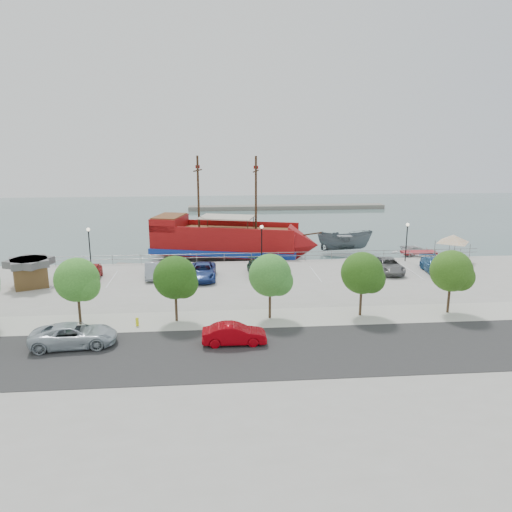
{
  "coord_description": "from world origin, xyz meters",
  "views": [
    {
      "loc": [
        -5.15,
        -45.45,
        13.41
      ],
      "look_at": [
        -1.0,
        2.0,
        2.0
      ],
      "focal_mm": 35.0,
      "sensor_mm": 36.0,
      "label": 1
    }
  ],
  "objects": [
    {
      "name": "street_sedan",
      "position": [
        -3.9,
        -14.58,
        0.7
      ],
      "size": [
        4.26,
        1.5,
        1.4
      ],
      "primitive_type": "imported",
      "rotation": [
        0.0,
        0.0,
        1.57
      ],
      "color": "#A1030C",
      "rests_on": "street"
    },
    {
      "name": "lamp_post_right",
      "position": [
        16.0,
        6.5,
        2.94
      ],
      "size": [
        0.36,
        0.36,
        4.28
      ],
      "color": "black",
      "rests_on": "land_slab"
    },
    {
      "name": "fire_hydrant",
      "position": [
        -10.78,
        -10.8,
        0.37
      ],
      "size": [
        0.24,
        0.24,
        0.68
      ],
      "rotation": [
        0.0,
        0.0,
        -0.32
      ],
      "color": "yellow",
      "rests_on": "sidewalk"
    },
    {
      "name": "street_van",
      "position": [
        -14.38,
        -13.99,
        0.76
      ],
      "size": [
        5.67,
        2.97,
        1.52
      ],
      "primitive_type": "imported",
      "rotation": [
        0.0,
        0.0,
        1.65
      ],
      "color": "#AEBAC1",
      "rests_on": "street"
    },
    {
      "name": "seawall_railing",
      "position": [
        0.0,
        7.8,
        0.53
      ],
      "size": [
        50.0,
        0.06,
        1.0
      ],
      "color": "gray",
      "rests_on": "land_slab"
    },
    {
      "name": "parked_car_a",
      "position": [
        -16.92,
        2.15,
        0.72
      ],
      "size": [
        1.98,
        4.31,
        1.43
      ],
      "primitive_type": "imported",
      "rotation": [
        0.0,
        0.0,
        0.07
      ],
      "color": "#AA1918",
      "rests_on": "land_slab"
    },
    {
      "name": "tree_d",
      "position": [
        -0.85,
        -10.07,
        3.3
      ],
      "size": [
        3.3,
        3.2,
        5.0
      ],
      "color": "#473321",
      "rests_on": "sidewalk"
    },
    {
      "name": "tree_f",
      "position": [
        13.15,
        -10.07,
        3.3
      ],
      "size": [
        3.3,
        3.2,
        5.0
      ],
      "color": "#473321",
      "rests_on": "sidewalk"
    },
    {
      "name": "parked_car_c",
      "position": [
        -6.22,
        1.33,
        0.75
      ],
      "size": [
        2.57,
        5.41,
        1.49
      ],
      "primitive_type": "imported",
      "rotation": [
        0.0,
        0.0,
        -0.02
      ],
      "color": "navy",
      "rests_on": "land_slab"
    },
    {
      "name": "tree_c",
      "position": [
        -7.85,
        -10.07,
        3.3
      ],
      "size": [
        3.3,
        3.2,
        5.0
      ],
      "color": "#473321",
      "rests_on": "sidewalk"
    },
    {
      "name": "canopy_tent",
      "position": [
        20.96,
        5.84,
        3.01
      ],
      "size": [
        4.78,
        4.78,
        3.47
      ],
      "rotation": [
        0.0,
        0.0,
        0.16
      ],
      "color": "slate",
      "rests_on": "land_slab"
    },
    {
      "name": "lamp_post_mid",
      "position": [
        0.0,
        6.5,
        2.94
      ],
      "size": [
        0.36,
        0.36,
        4.28
      ],
      "color": "black",
      "rests_on": "land_slab"
    },
    {
      "name": "sidewalk",
      "position": [
        0.0,
        -10.0,
        0.01
      ],
      "size": [
        100.0,
        4.0,
        0.05
      ],
      "primitive_type": "cube",
      "color": "beige",
      "rests_on": "land_slab"
    },
    {
      "name": "dock_east",
      "position": [
        16.03,
        9.2,
        -0.8
      ],
      "size": [
        7.27,
        3.53,
        0.4
      ],
      "primitive_type": "cube",
      "rotation": [
        0.0,
        0.0,
        -0.23
      ],
      "color": "slate",
      "rests_on": "ground"
    },
    {
      "name": "parked_car_b",
      "position": [
        -11.1,
        2.25,
        0.71
      ],
      "size": [
        1.97,
        4.46,
        1.43
      ],
      "primitive_type": "imported",
      "rotation": [
        0.0,
        0.0,
        0.11
      ],
      "color": "#8E95A1",
      "rests_on": "land_slab"
    },
    {
      "name": "land_slab",
      "position": [
        0.0,
        -21.0,
        -0.6
      ],
      "size": [
        100.0,
        58.0,
        1.2
      ],
      "primitive_type": "cube",
      "color": "#9F9C92",
      "rests_on": "ground"
    },
    {
      "name": "ground",
      "position": [
        0.0,
        0.0,
        -1.0
      ],
      "size": [
        160.0,
        160.0,
        0.0
      ],
      "primitive_type": "plane",
      "color": "#4B6561"
    },
    {
      "name": "speedboat",
      "position": [
        19.04,
        10.03,
        -0.29
      ],
      "size": [
        5.11,
        7.01,
        1.42
      ],
      "primitive_type": "imported",
      "rotation": [
        0.0,
        0.0,
        0.03
      ],
      "color": "silver",
      "rests_on": "ground"
    },
    {
      "name": "dock_west",
      "position": [
        -13.09,
        9.2,
        -0.81
      ],
      "size": [
        7.06,
        3.79,
        0.39
      ],
      "primitive_type": "cube",
      "rotation": [
        0.0,
        0.0,
        -0.29
      ],
      "color": "slate",
      "rests_on": "ground"
    },
    {
      "name": "dock_mid",
      "position": [
        9.13,
        9.2,
        -0.81
      ],
      "size": [
        7.01,
        4.57,
        0.39
      ],
      "primitive_type": "cube",
      "rotation": [
        0.0,
        0.0,
        0.42
      ],
      "color": "gray",
      "rests_on": "ground"
    },
    {
      "name": "parked_car_g",
      "position": [
        12.5,
        2.13,
        0.72
      ],
      "size": [
        2.63,
        5.26,
        1.43
      ],
      "primitive_type": "imported",
      "rotation": [
        0.0,
        0.0,
        -0.05
      ],
      "color": "slate",
      "rests_on": "land_slab"
    },
    {
      "name": "parked_car_f",
      "position": [
        9.17,
        1.37,
        0.72
      ],
      "size": [
        2.25,
        4.58,
        1.44
      ],
      "primitive_type": "imported",
      "rotation": [
        0.0,
        0.0,
        -0.17
      ],
      "color": "silver",
      "rests_on": "land_slab"
    },
    {
      "name": "parked_car_h",
      "position": [
        17.18,
        1.63,
        0.71
      ],
      "size": [
        2.34,
        5.01,
        1.42
      ],
      "primitive_type": "imported",
      "rotation": [
        0.0,
        0.0,
        -0.07
      ],
      "color": "teal",
      "rests_on": "land_slab"
    },
    {
      "name": "street",
      "position": [
        0.0,
        -16.0,
        0.01
      ],
      "size": [
        100.0,
        8.0,
        0.04
      ],
      "primitive_type": "cube",
      "color": "#2C2C2C",
      "rests_on": "land_slab"
    },
    {
      "name": "far_shore",
      "position": [
        10.0,
        55.0,
        -0.6
      ],
      "size": [
        40.0,
        3.0,
        0.8
      ],
      "primitive_type": "cube",
      "color": "gray",
      "rests_on": "ground"
    },
    {
      "name": "shed",
      "position": [
        -21.95,
        0.21,
        1.38
      ],
      "size": [
        4.14,
        4.14,
        2.59
      ],
      "rotation": [
        0.0,
        0.0,
        0.41
      ],
      "color": "brown",
      "rests_on": "land_slab"
    },
    {
      "name": "parked_car_d",
      "position": [
        -0.84,
        2.46,
        0.67
      ],
      "size": [
        1.89,
        4.61,
        1.34
      ],
      "primitive_type": "imported",
      "rotation": [
        0.0,
        0.0,
        -0.0
      ],
      "color": "#194129",
      "rests_on": "land_slab"
    },
    {
      "name": "pirate_ship",
      "position": [
        -2.29,
        13.3,
        1.14
      ],
      "size": [
        20.69,
        10.45,
        12.81
      ],
      "rotation": [
        0.0,
        0.0,
        -0.26
      ],
      "color": "#990E0F",
      "rests_on": "ground"
    },
    {
      "name": "tree_e",
      "position": [
        6.15,
        -10.07,
        3.3
      ],
      "size": [
        3.3,
        3.2,
        5.0
      ],
      "color": "#473321",
      "rests_on": "sidewalk"
    },
    {
      "name": "lamp_post_left",
      "position": [
        -18.0,
        6.5,
        2.94
      ],
      "size": [
        0.36,
        0.36,
        4.28
      ],
      "color": "black",
      "rests_on": "land_slab"
    },
    {
      "name": "tree_b",
      "position": [
        -14.85,
        -10.07,
        3.3
      ],
      "size": [
        3.3,
        3.2,
        5.0
      ],
      "color": "#473321",
      "rests_on": "sidewalk"
    },
    {
      "name": "patrol_boat",
      "position": [
        11.39,
        14.98,
        0.33
      ],
      "size": [
        7.16,
        3.5,
        2.66
      ],
      "primitive_type": "imported",
      "rotation": [
        0.0,
        0.0,
        1.43
      ],
      "color": "slate",
      "rests_on": "ground"
    }
  ]
}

